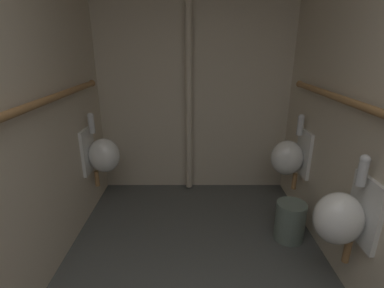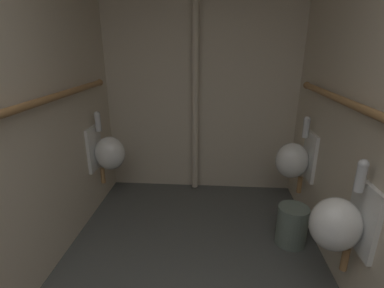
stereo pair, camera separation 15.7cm
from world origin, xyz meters
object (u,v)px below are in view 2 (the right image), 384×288
object	(u,v)px
urinal_right_far	(294,159)
waste_bin	(292,225)
urinal_left_mid	(108,152)
standpipe_back_wall	(195,72)
urinal_right_mid	(339,223)

from	to	relation	value
urinal_right_far	waste_bin	world-z (taller)	urinal_right_far
urinal_left_mid	standpipe_back_wall	size ratio (longest dim) A/B	0.28
urinal_right_mid	standpipe_back_wall	size ratio (longest dim) A/B	0.28
urinal_left_mid	standpipe_back_wall	world-z (taller)	standpipe_back_wall
urinal_left_mid	urinal_right_far	xyz separation A→B (m)	(1.81, -0.06, 0.00)
urinal_right_far	urinal_right_mid	bearing A→B (deg)	-90.00
urinal_right_far	standpipe_back_wall	size ratio (longest dim) A/B	0.28
urinal_right_mid	urinal_right_far	world-z (taller)	same
waste_bin	standpipe_back_wall	bearing A→B (deg)	133.53
waste_bin	urinal_left_mid	bearing A→B (deg)	164.54
standpipe_back_wall	waste_bin	xyz separation A→B (m)	(0.88, -0.93, -1.19)
standpipe_back_wall	waste_bin	distance (m)	1.75
urinal_left_mid	urinal_right_mid	bearing A→B (deg)	-30.58
standpipe_back_wall	waste_bin	world-z (taller)	standpipe_back_wall
urinal_left_mid	urinal_right_far	world-z (taller)	same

